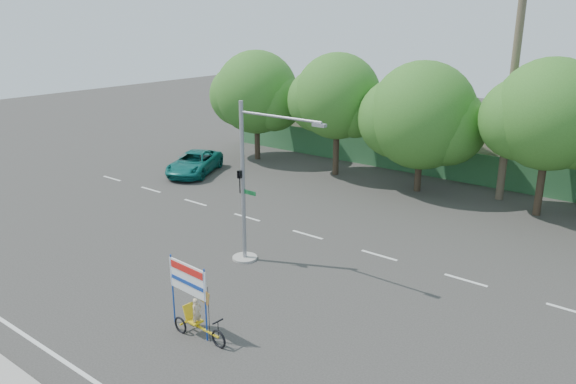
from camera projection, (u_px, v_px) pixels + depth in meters
The scene contains 11 objects.
ground at pixel (221, 312), 20.36m from camera, with size 120.00×120.00×0.00m, color #33302D.
fence at pixel (456, 166), 36.16m from camera, with size 38.00×0.08×2.00m, color #336B3D.
building_left at pixel (360, 123), 45.13m from camera, with size 12.00×8.00×4.00m, color #B6AB91.
tree_far_left at pixel (256, 95), 40.69m from camera, with size 7.14×6.00×7.96m.
tree_left at pixel (337, 99), 36.47m from camera, with size 6.66×5.60×8.07m.
tree_center at pixel (421, 118), 33.11m from camera, with size 7.62×6.40×7.85m.
tree_right at pixel (549, 118), 28.75m from camera, with size 6.90×5.80×8.36m.
palm_short at pixel (518, 43), 30.22m from camera, with size 3.73×3.79×14.45m.
traffic_signal at pixel (248, 198), 23.76m from camera, with size 4.72×1.10×7.00m.
trike_billboard at pixel (194, 306), 18.69m from camera, with size 2.68×0.64×2.63m.
pickup_truck at pixel (194, 163), 37.90m from camera, with size 2.47×5.36×1.49m, color #0E655D.
Camera 1 is at (13.09, -12.71, 10.33)m, focal length 35.00 mm.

